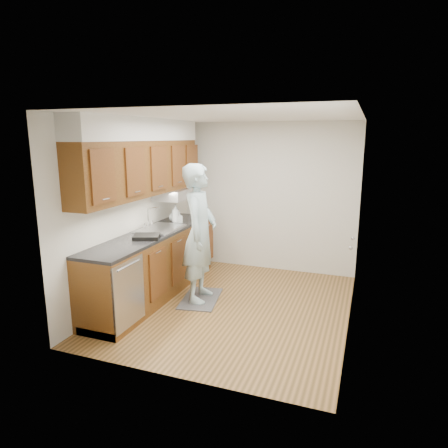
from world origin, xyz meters
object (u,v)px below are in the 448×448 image
at_px(soap_bottle_c, 173,215).
at_px(soap_bottle_a, 176,214).
at_px(person, 200,224).
at_px(soap_bottle_b, 179,217).
at_px(steel_can, 177,219).
at_px(dish_rack, 147,237).

bearing_deg(soap_bottle_c, soap_bottle_a, -50.66).
xyz_separation_m(person, soap_bottle_b, (-0.61, 0.60, -0.06)).
relative_size(soap_bottle_a, soap_bottle_c, 1.60).
relative_size(soap_bottle_c, steel_can, 1.46).
height_order(person, dish_rack, person).
xyz_separation_m(soap_bottle_a, dish_rack, (0.08, -1.00, -0.12)).
xyz_separation_m(person, steel_can, (-0.63, 0.58, -0.09)).
height_order(person, steel_can, person).
xyz_separation_m(steel_can, dish_rack, (0.06, -1.01, -0.04)).
bearing_deg(soap_bottle_a, steel_can, 16.55).
distance_m(soap_bottle_b, soap_bottle_c, 0.19).
bearing_deg(soap_bottle_b, steel_can, -132.77).
relative_size(soap_bottle_b, dish_rack, 0.52).
distance_m(person, soap_bottle_c, 1.05).
bearing_deg(soap_bottle_c, soap_bottle_b, -33.21).
relative_size(soap_bottle_c, dish_rack, 0.56).
bearing_deg(person, steel_can, 40.88).
xyz_separation_m(soap_bottle_a, soap_bottle_c, (-0.11, 0.14, -0.06)).
bearing_deg(soap_bottle_a, person, -41.05).
relative_size(soap_bottle_b, soap_bottle_c, 0.93).
xyz_separation_m(soap_bottle_c, steel_can, (0.13, -0.13, -0.03)).
xyz_separation_m(soap_bottle_b, steel_can, (-0.03, -0.03, -0.02)).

